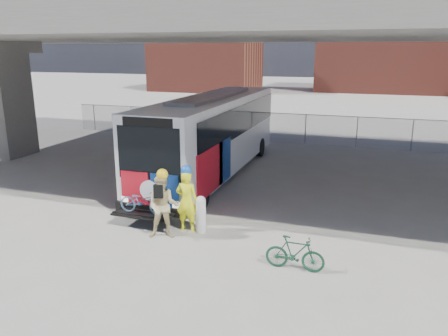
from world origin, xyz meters
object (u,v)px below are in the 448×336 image
at_px(bollard, 201,213).
at_px(bike_parked, 295,253).
at_px(cyclist_tan, 163,206).
at_px(bus, 213,129).
at_px(cyclist_hivis, 187,199).

bearing_deg(bollard, bike_parked, -25.03).
relative_size(cyclist_tan, bike_parked, 1.41).
distance_m(cyclist_tan, bike_parked, 4.24).
relative_size(bollard, bike_parked, 0.77).
xyz_separation_m(bus, bike_parked, (5.12, -7.84, -1.64)).
relative_size(bus, cyclist_tan, 5.91).
distance_m(bus, cyclist_hivis, 6.58).
bearing_deg(bike_parked, cyclist_tan, 79.72).
height_order(bollard, bike_parked, bollard).
height_order(bus, cyclist_tan, bus).
height_order(bus, bollard, bus).
bearing_deg(bus, bike_parked, -56.83).
bearing_deg(bollard, cyclist_hivis, 180.00).
distance_m(bus, bike_parked, 9.50).
bearing_deg(bike_parked, bollard, 65.18).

